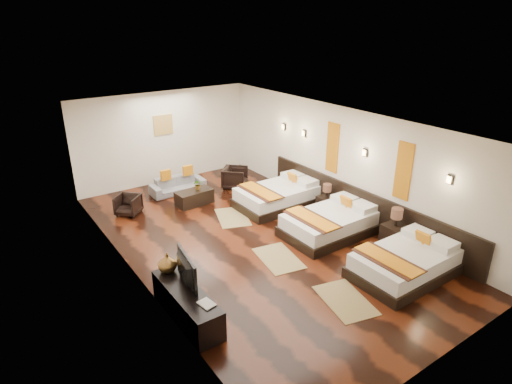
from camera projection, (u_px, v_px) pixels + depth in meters
floor at (252, 240)px, 10.10m from camera, size 5.50×9.50×0.01m
ceiling at (252, 122)px, 9.04m from camera, size 5.50×9.50×0.01m
back_wall at (164, 138)px, 13.17m from camera, size 5.50×0.01×2.80m
left_wall at (131, 214)px, 8.11m from camera, size 0.01×9.50×2.80m
right_wall at (341, 162)px, 11.03m from camera, size 0.01×9.50×2.80m
headboard_panel at (360, 206)px, 10.76m from camera, size 0.08×6.60×0.90m
bed_near at (406, 262)px, 8.64m from camera, size 2.16×1.36×0.82m
bed_mid at (330, 223)px, 10.27m from camera, size 2.23×1.40×0.85m
bed_far at (278, 196)px, 11.81m from camera, size 2.23×1.40×0.85m
nightstand_a at (394, 233)px, 9.69m from camera, size 0.48×0.48×0.94m
nightstand_b at (326, 203)px, 11.37m from camera, size 0.41×0.41×0.81m
jute_mat_near at (345, 300)px, 7.95m from camera, size 1.01×1.34×0.01m
jute_mat_mid at (278, 258)px, 9.32m from camera, size 0.96×1.32×0.01m
jute_mat_far at (233, 217)px, 11.21m from camera, size 1.12×1.38×0.01m
tv_console at (187, 304)px, 7.41m from camera, size 0.50×1.80×0.55m
tv at (182, 270)px, 7.40m from camera, size 0.27×0.95×0.54m
book at (201, 307)px, 6.89m from camera, size 0.25×0.31×0.03m
figurine at (167, 263)px, 7.79m from camera, size 0.42×0.42×0.37m
sofa at (178, 185)px, 12.71m from camera, size 1.60×0.65×0.46m
armchair_left at (128, 205)px, 11.30m from camera, size 0.82×0.82×0.53m
armchair_right at (235, 178)px, 13.03m from camera, size 0.98×0.98×0.64m
coffee_table at (194, 197)px, 11.93m from camera, size 1.03×0.57×0.40m
table_plant at (198, 185)px, 11.88m from camera, size 0.30×0.27×0.29m
orange_panel_a at (403, 171)px, 9.46m from camera, size 0.04×0.40×1.30m
orange_panel_b at (332, 148)px, 11.13m from camera, size 0.04×0.40×1.30m
sconce_near at (450, 179)px, 8.56m from camera, size 0.07×0.12×0.18m
sconce_mid at (365, 153)px, 10.22m from camera, size 0.07×0.12×0.18m
sconce_far at (304, 133)px, 11.89m from camera, size 0.07×0.12×0.18m
sconce_lounge at (284, 127)px, 12.57m from camera, size 0.07×0.12×0.18m
gold_artwork at (163, 125)px, 13.00m from camera, size 0.60×0.04×0.60m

